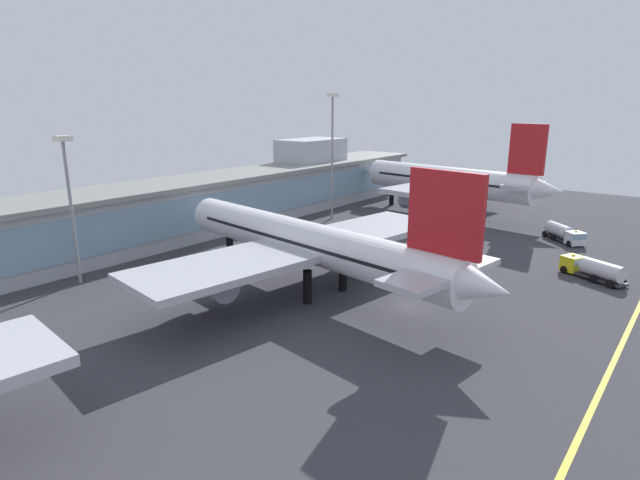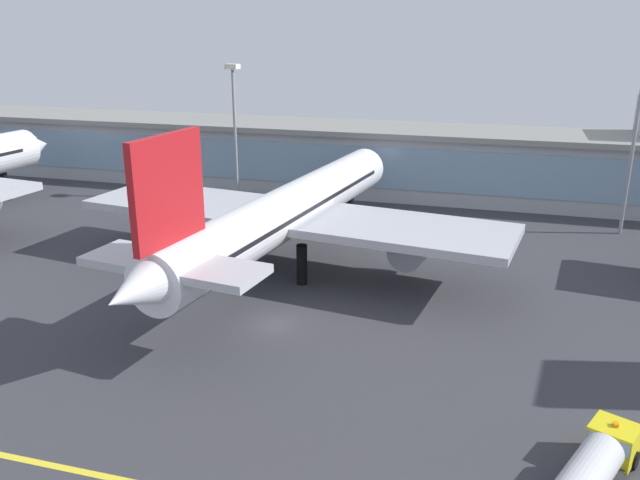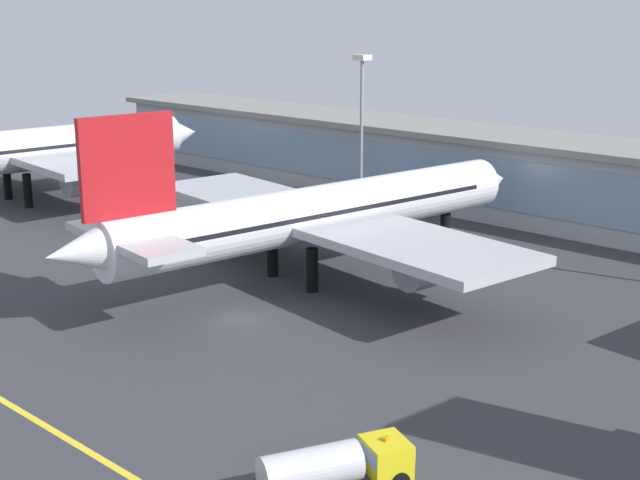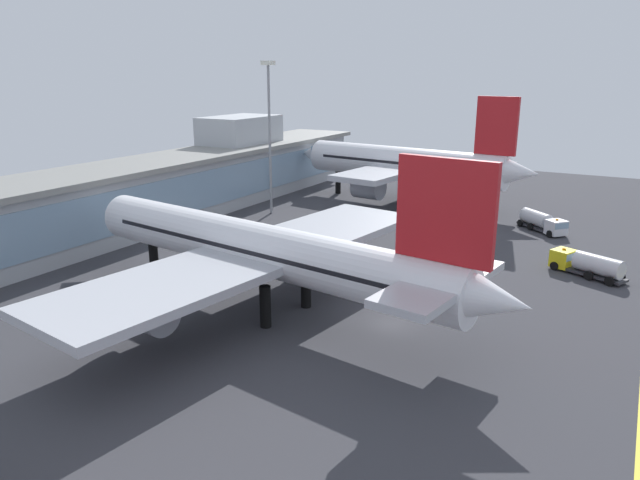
# 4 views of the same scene
# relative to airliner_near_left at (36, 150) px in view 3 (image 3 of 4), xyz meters

# --- Properties ---
(ground_plane) EXTENTS (207.40, 207.40, 0.00)m
(ground_plane) POSITION_rel_airliner_near_left_xyz_m (55.03, -12.99, -6.94)
(ground_plane) COLOR #38383D
(taxiway_centreline_stripe) EXTENTS (165.92, 0.50, 0.01)m
(taxiway_centreline_stripe) POSITION_rel_airliner_near_left_xyz_m (55.03, -34.99, -6.93)
(taxiway_centreline_stripe) COLOR yellow
(taxiway_centreline_stripe) RESTS_ON ground
(terminal_building) EXTENTS (151.15, 14.00, 15.56)m
(terminal_building) POSITION_rel_airliner_near_left_xyz_m (57.18, 36.18, -1.34)
(terminal_building) COLOR #ADB2B7
(terminal_building) RESTS_ON ground
(airliner_near_left) EXTENTS (38.36, 51.27, 18.96)m
(airliner_near_left) POSITION_rel_airliner_near_left_xyz_m (0.00, 0.00, 0.00)
(airliner_near_left) COLOR black
(airliner_near_left) RESTS_ON ground
(airliner_near_right) EXTENTS (48.01, 55.01, 17.57)m
(airliner_near_right) POSITION_rel_airliner_near_left_xyz_m (51.94, 0.20, -0.54)
(airliner_near_right) COLOR black
(airliner_near_right) RESTS_ON ground
(baggage_tug_near) EXTENTS (6.00, 9.24, 2.90)m
(baggage_tug_near) POSITION_rel_airliner_near_left_xyz_m (79.85, -28.04, -5.43)
(baggage_tug_near) COLOR black
(baggage_tug_near) RESTS_ON ground
(apron_light_mast_west) EXTENTS (1.80, 1.80, 19.81)m
(apron_light_mast_west) POSITION_rel_airliner_near_left_xyz_m (34.88, 26.68, 6.38)
(apron_light_mast_west) COLOR gray
(apron_light_mast_west) RESTS_ON ground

